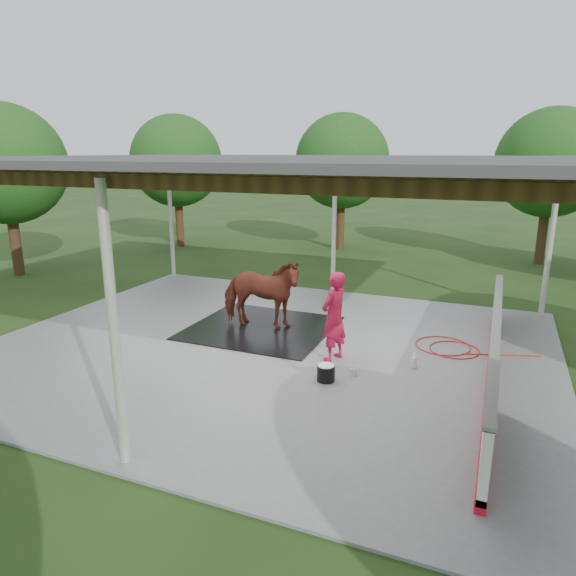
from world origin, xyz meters
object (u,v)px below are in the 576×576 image
at_px(handler, 334,317).
at_px(wash_bucket, 326,373).
at_px(dasher_board, 493,353).
at_px(horse, 261,293).

xyz_separation_m(handler, wash_bucket, (0.19, -1.03, -0.77)).
relative_size(dasher_board, handler, 4.31).
relative_size(horse, wash_bucket, 5.98).
height_order(horse, handler, handler).
relative_size(dasher_board, wash_bucket, 23.68).
distance_m(dasher_board, horse, 5.34).
xyz_separation_m(dasher_board, wash_bucket, (-2.85, -1.19, -0.38)).
bearing_deg(dasher_board, horse, 169.08).
bearing_deg(dasher_board, handler, -176.92).
bearing_deg(wash_bucket, dasher_board, 22.70).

